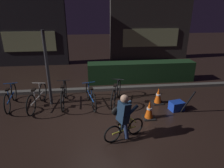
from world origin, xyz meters
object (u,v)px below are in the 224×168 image
Objects in this scene: street_post at (47,69)px; parked_bike_right_mid at (116,93)px; parked_bike_center_right at (91,96)px; parked_bike_center_left at (64,95)px; parked_bike_leftmost at (11,97)px; traffic_cone_far at (158,96)px; traffic_cone_near at (149,110)px; blue_crate at (177,106)px; cyclist at (123,117)px; parked_bike_left_mid at (37,98)px; closed_umbrella at (188,102)px.

street_post is 2.46m from parked_bike_right_mid.
parked_bike_center_left is at bearing 68.67° from parked_bike_center_right.
traffic_cone_far is (5.07, -0.29, -0.07)m from parked_bike_leftmost.
parked_bike_right_mid is (3.60, -0.09, 0.01)m from parked_bike_leftmost.
traffic_cone_near is 1.13m from traffic_cone_far.
parked_bike_center_left is 2.96m from traffic_cone_near.
blue_crate is (3.75, -0.83, -0.21)m from parked_bike_center_left.
parked_bike_right_mid is 2.88× the size of traffic_cone_near.
traffic_cone_near is 0.46× the size of cyclist.
parked_bike_leftmost is at bearing 125.78° from cyclist.
parked_bike_left_mid is at bearing -150.62° from street_post.
parked_bike_center_right is 2.79× the size of traffic_cone_near.
parked_bike_center_right is 3.64× the size of blue_crate.
parked_bike_right_mid reaches higher than blue_crate.
traffic_cone_near is 1.35m from cyclist.
street_post is 4.45× the size of traffic_cone_near.
street_post is at bearing -162.65° from closed_umbrella.
parked_bike_leftmost is 5.86m from closed_umbrella.
parked_bike_right_mid is at bearing 64.61° from cyclist.
parked_bike_left_mid is 4.15m from traffic_cone_far.
blue_crate is at bearing 20.79° from traffic_cone_near.
cyclist is (2.20, -2.18, -0.65)m from street_post.
parked_bike_center_left is at bearing 155.48° from traffic_cone_near.
parked_bike_right_mid is 1.33× the size of cyclist.
parked_bike_center_right reaches higher than traffic_cone_far.
parked_bike_center_left reaches higher than traffic_cone_far.
parked_bike_right_mid is at bearing -80.63° from parked_bike_left_mid.
parked_bike_leftmost is 3.73× the size of blue_crate.
parked_bike_center_left reaches higher than parked_bike_right_mid.
street_post is 1.59× the size of parked_bike_center_right.
parked_bike_center_left is 3.03× the size of traffic_cone_near.
parked_bike_center_right is (0.93, -0.16, -0.02)m from parked_bike_center_left.
traffic_cone_near is at bearing -99.28° from parked_bike_left_mid.
parked_bike_left_mid is at bearing 119.90° from cyclist.
blue_crate is at bearing -12.08° from street_post.
parked_bike_leftmost is 4.12m from cyclist.
cyclist is (1.74, -2.11, 0.27)m from parked_bike_center_left.
parked_bike_right_mid reaches higher than parked_bike_center_right.
closed_umbrella reaches higher than parked_bike_left_mid.
parked_bike_leftmost reaches higher than parked_bike_center_right.
parked_bike_left_mid is 1.04× the size of parked_bike_right_mid.
traffic_cone_far is at bearing 128.97° from blue_crate.
parked_bike_center_right is at bearing -82.52° from parked_bike_left_mid.
parked_bike_leftmost is 1.78m from parked_bike_center_left.
parked_bike_center_right is at bearing -9.31° from street_post.
blue_crate is (5.52, -0.85, -0.20)m from parked_bike_leftmost.
parked_bike_leftmost is 5.08m from traffic_cone_far.
parked_bike_center_right is 0.97× the size of parked_bike_right_mid.
parked_bike_right_mid is (0.90, 0.09, 0.02)m from parked_bike_center_right.
blue_crate is (0.45, -0.56, -0.13)m from traffic_cone_far.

